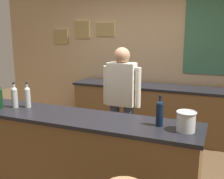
{
  "coord_description": "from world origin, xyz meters",
  "views": [
    {
      "loc": [
        1.42,
        -2.84,
        1.82
      ],
      "look_at": [
        0.06,
        0.45,
        1.05
      ],
      "focal_mm": 43.47,
      "sensor_mm": 36.0,
      "label": 1
    }
  ],
  "objects": [
    {
      "name": "wine_bottle_e",
      "position": [
        0.89,
        -0.36,
        1.06
      ],
      "size": [
        0.07,
        0.07,
        0.31
      ],
      "color": "black",
      "rests_on": "bar_counter"
    },
    {
      "name": "wine_glass_b",
      "position": [
        -0.22,
        1.58,
        1.01
      ],
      "size": [
        0.07,
        0.07,
        0.16
      ],
      "color": "silver",
      "rests_on": "side_counter"
    },
    {
      "name": "ice_bucket",
      "position": [
        1.15,
        -0.41,
        1.02
      ],
      "size": [
        0.19,
        0.19,
        0.19
      ],
      "color": "#B7BABF",
      "rests_on": "bar_counter"
    },
    {
      "name": "wine_glass_a",
      "position": [
        -0.54,
        1.72,
        1.01
      ],
      "size": [
        0.07,
        0.07,
        0.16
      ],
      "color": "silver",
      "rests_on": "side_counter"
    },
    {
      "name": "side_counter",
      "position": [
        0.4,
        1.65,
        0.45
      ],
      "size": [
        3.0,
        0.56,
        0.9
      ],
      "color": "brown",
      "rests_on": "ground_plane"
    },
    {
      "name": "bar_counter",
      "position": [
        0.0,
        -0.4,
        0.46
      ],
      "size": [
        2.66,
        0.6,
        0.92
      ],
      "color": "brown",
      "rests_on": "ground_plane"
    },
    {
      "name": "back_wall",
      "position": [
        0.03,
        2.03,
        1.42
      ],
      "size": [
        6.0,
        0.09,
        2.8
      ],
      "color": "tan",
      "rests_on": "ground_plane"
    },
    {
      "name": "ground_plane",
      "position": [
        0.0,
        0.0,
        0.0
      ],
      "size": [
        10.0,
        10.0,
        0.0
      ],
      "primitive_type": "plane",
      "color": "#4C3823"
    },
    {
      "name": "wine_bottle_c",
      "position": [
        -0.85,
        -0.39,
        1.06
      ],
      "size": [
        0.07,
        0.07,
        0.31
      ],
      "color": "#999E99",
      "rests_on": "bar_counter"
    },
    {
      "name": "wine_bottle_d",
      "position": [
        -0.71,
        -0.32,
        1.06
      ],
      "size": [
        0.07,
        0.07,
        0.31
      ],
      "color": "#999E99",
      "rests_on": "bar_counter"
    },
    {
      "name": "bartender",
      "position": [
        0.21,
        0.42,
        0.94
      ],
      "size": [
        0.52,
        0.21,
        1.62
      ],
      "color": "#384766",
      "rests_on": "ground_plane"
    }
  ]
}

